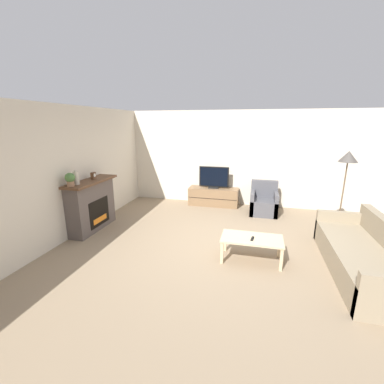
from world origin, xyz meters
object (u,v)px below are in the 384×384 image
mantel_vase_left (76,178)px  remote (252,239)px  fireplace (92,205)px  tv (214,178)px  couch (366,257)px  potted_plant (70,179)px  mantel_clock (93,176)px  coffee_table (252,241)px  tv_stand (213,197)px  armchair (264,203)px  floor_lamp (348,162)px

mantel_vase_left → remote: (3.51, -0.17, -0.85)m
remote → fireplace: bearing=178.5°
mantel_vase_left → tv: 3.70m
couch → mantel_vase_left: bearing=179.1°
potted_plant → couch: size_ratio=0.11×
mantel_clock → tv: bearing=44.2°
mantel_vase_left → coffee_table: 3.62m
tv → remote: (1.18, -3.01, -0.38)m
tv_stand → armchair: (1.41, -0.36, 0.02)m
potted_plant → remote: (3.51, 0.00, -0.86)m
fireplace → coffee_table: bearing=-8.7°
coffee_table → couch: couch is taller
couch → fireplace: bearing=174.6°
tv_stand → couch: (2.94, -2.92, 0.01)m
fireplace → mantel_vase_left: bearing=-87.7°
mantel_vase_left → coffee_table: mantel_vase_left is taller
fireplace → tv: (2.35, 2.41, 0.23)m
coffee_table → remote: (0.01, -0.05, 0.06)m
potted_plant → remote: bearing=0.0°
mantel_vase_left → potted_plant: (0.00, -0.17, 0.01)m
armchair → mantel_clock: bearing=-152.9°
fireplace → tv_stand: (2.35, 2.42, -0.32)m
tv → armchair: tv is taller
tv → couch: 4.18m
mantel_clock → remote: 3.67m
remote → couch: size_ratio=0.06×
floor_lamp → couch: bearing=-89.3°
floor_lamp → potted_plant: bearing=-163.6°
fireplace → remote: 3.58m
mantel_vase_left → armchair: 4.60m
mantel_clock → remote: mantel_clock is taller
fireplace → couch: (5.29, -0.50, -0.31)m
fireplace → couch: size_ratio=0.58×
mantel_vase_left → mantel_clock: size_ratio=2.02×
remote → coffee_table: bearing=106.6°
mantel_vase_left → couch: mantel_vase_left is taller
tv_stand → armchair: 1.46m
potted_plant → tv: (2.34, 3.01, -0.48)m
potted_plant → floor_lamp: bearing=16.4°
potted_plant → floor_lamp: size_ratio=0.15×
coffee_table → couch: size_ratio=0.43×
remote → tv: bearing=119.4°
fireplace → potted_plant: size_ratio=5.13×
armchair → couch: armchair is taller
armchair → couch: 2.98m
mantel_clock → floor_lamp: 5.34m
couch → potted_plant: bearing=-179.0°
mantel_clock → tv: size_ratio=0.18×
mantel_clock → couch: bearing=-7.0°
potted_plant → couch: potted_plant is taller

